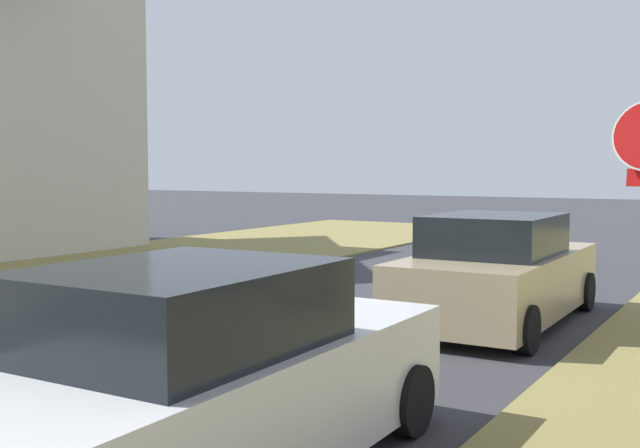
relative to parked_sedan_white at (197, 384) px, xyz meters
name	(u,v)px	position (x,y,z in m)	size (l,w,h in m)	color
parked_sedan_white	(197,384)	(0.00, 0.00, 0.00)	(1.97, 4.41, 1.57)	white
parked_sedan_tan	(498,273)	(0.00, 6.59, 0.00)	(1.97, 4.41, 1.57)	tan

